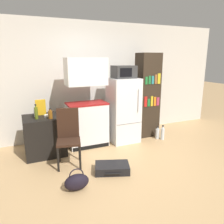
{
  "coord_description": "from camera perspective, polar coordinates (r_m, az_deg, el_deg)",
  "views": [
    {
      "loc": [
        -1.77,
        -2.95,
        1.86
      ],
      "look_at": [
        -0.1,
        0.85,
        0.82
      ],
      "focal_mm": 35.0,
      "sensor_mm": 36.0,
      "label": 1
    }
  ],
  "objects": [
    {
      "name": "water_bottle_front",
      "position": [
        5.27,
        11.79,
        -5.48
      ],
      "size": [
        0.09,
        0.09,
        0.3
      ],
      "color": "silver",
      "rests_on": "ground_plane"
    },
    {
      "name": "kitchen_hutch",
      "position": [
        4.62,
        -6.58,
        1.19
      ],
      "size": [
        0.84,
        0.5,
        1.86
      ],
      "color": "white",
      "rests_on": "ground_plane"
    },
    {
      "name": "wall_back",
      "position": [
        5.35,
        -2.0,
        8.36
      ],
      "size": [
        6.4,
        0.1,
        2.66
      ],
      "color": "beige",
      "rests_on": "ground_plane"
    },
    {
      "name": "bottle_clear_short",
      "position": [
        4.41,
        -19.34,
        -0.2
      ],
      "size": [
        0.07,
        0.07,
        0.18
      ],
      "color": "silver",
      "rests_on": "side_table"
    },
    {
      "name": "bookshelf",
      "position": [
        5.26,
        9.2,
        4.28
      ],
      "size": [
        0.5,
        0.4,
        1.97
      ],
      "color": "#2D2319",
      "rests_on": "ground_plane"
    },
    {
      "name": "side_table",
      "position": [
        4.49,
        -17.22,
        -5.88
      ],
      "size": [
        0.75,
        0.66,
        0.76
      ],
      "color": "black",
      "rests_on": "ground_plane"
    },
    {
      "name": "cereal_box",
      "position": [
        4.51,
        -18.15,
        1.16
      ],
      "size": [
        0.19,
        0.07,
        0.3
      ],
      "color": "gold",
      "rests_on": "side_table"
    },
    {
      "name": "bottle_olive_oil",
      "position": [
        4.23,
        -19.21,
        -0.2
      ],
      "size": [
        0.06,
        0.06,
        0.28
      ],
      "color": "#566619",
      "rests_on": "side_table"
    },
    {
      "name": "microwave",
      "position": [
        4.77,
        3.09,
        10.42
      ],
      "size": [
        0.47,
        0.38,
        0.27
      ],
      "color": "#333333",
      "rests_on": "refrigerator"
    },
    {
      "name": "bottle_amber_beer",
      "position": [
        4.18,
        -15.82,
        -0.59
      ],
      "size": [
        0.08,
        0.08,
        0.19
      ],
      "color": "brown",
      "rests_on": "side_table"
    },
    {
      "name": "bowl",
      "position": [
        4.35,
        -16.49,
        -0.93
      ],
      "size": [
        0.14,
        0.14,
        0.04
      ],
      "color": "silver",
      "rests_on": "side_table"
    },
    {
      "name": "refrigerator",
      "position": [
        4.9,
        2.96,
        0.48
      ],
      "size": [
        0.62,
        0.62,
        1.43
      ],
      "color": "white",
      "rests_on": "ground_plane"
    },
    {
      "name": "chair",
      "position": [
        3.92,
        -11.34,
        -5.37
      ],
      "size": [
        0.48,
        0.48,
        1.0
      ],
      "rotation": [
        0.0,
        0.0,
        -0.23
      ],
      "color": "black",
      "rests_on": "ground_plane"
    },
    {
      "name": "ground_plane",
      "position": [
        3.91,
        6.61,
        -14.47
      ],
      "size": [
        24.0,
        24.0,
        0.0
      ],
      "primitive_type": "plane",
      "color": "tan"
    },
    {
      "name": "water_bottle_middle",
      "position": [
        5.23,
        13.07,
        -5.49
      ],
      "size": [
        0.08,
        0.08,
        0.35
      ],
      "color": "silver",
      "rests_on": "ground_plane"
    },
    {
      "name": "suitcase_large_flat",
      "position": [
        3.77,
        0.04,
        -14.41
      ],
      "size": [
        0.65,
        0.52,
        0.13
      ],
      "rotation": [
        0.0,
        0.0,
        -0.35
      ],
      "color": "black",
      "rests_on": "ground_plane"
    },
    {
      "name": "handbag",
      "position": [
        3.33,
        -9.22,
        -17.57
      ],
      "size": [
        0.36,
        0.2,
        0.33
      ],
      "color": "black",
      "rests_on": "ground_plane"
    }
  ]
}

